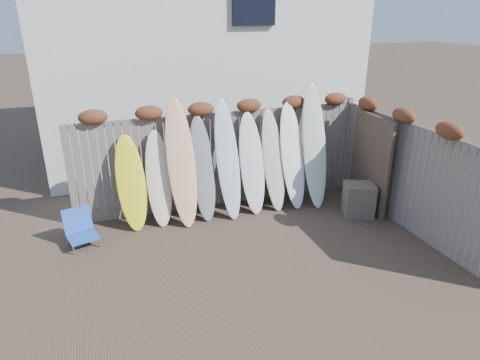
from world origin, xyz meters
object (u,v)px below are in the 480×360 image
object	(u,v)px
surfboard_0	(131,183)
lattice_panel	(370,163)
wooden_crate	(359,200)
beach_chair	(80,229)

from	to	relation	value
surfboard_0	lattice_panel	bearing A→B (deg)	-14.26
lattice_panel	wooden_crate	bearing A→B (deg)	-143.03
surfboard_0	beach_chair	bearing A→B (deg)	-162.08
lattice_panel	surfboard_0	world-z (taller)	lattice_panel
lattice_panel	surfboard_0	bearing A→B (deg)	173.70
beach_chair	wooden_crate	world-z (taller)	wooden_crate
wooden_crate	lattice_panel	size ratio (longest dim) A/B	0.34
beach_chair	wooden_crate	xyz separation A→B (m)	(5.32, -0.64, 0.03)
wooden_crate	beach_chair	bearing A→B (deg)	173.14
wooden_crate	lattice_panel	bearing A→B (deg)	33.35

